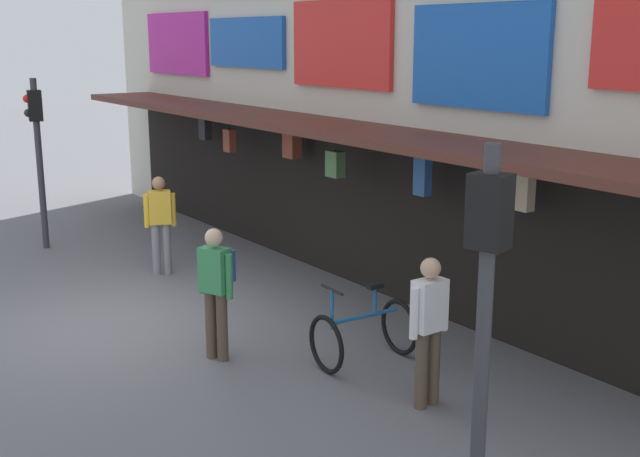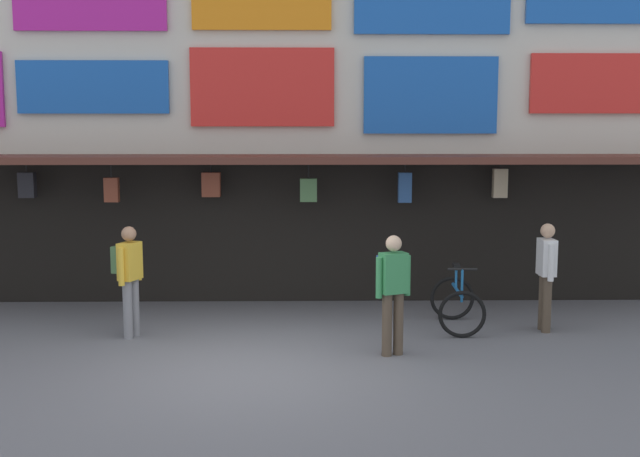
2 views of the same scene
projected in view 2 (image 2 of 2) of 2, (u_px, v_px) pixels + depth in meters
name	position (u px, v px, depth m)	size (l,w,h in m)	color
ground_plane	(248.00, 369.00, 10.16)	(80.00, 80.00, 0.00)	slate
shopfront	(264.00, 81.00, 14.17)	(18.00, 2.60, 8.00)	beige
bicycle_parked	(457.00, 304.00, 12.15)	(0.78, 1.19, 1.05)	black
pedestrian_in_red	(392.00, 285.00, 10.68)	(0.50, 0.45, 1.68)	brown
pedestrian_in_black	(129.00, 273.00, 11.60)	(0.44, 0.50, 1.68)	gray
pedestrian_in_blue	(546.00, 271.00, 11.93)	(0.22, 0.53, 1.68)	brown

